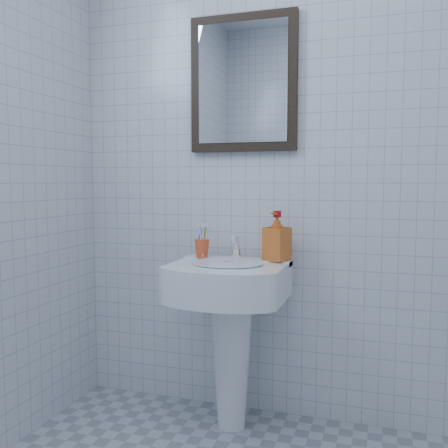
% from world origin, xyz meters
% --- Properties ---
extents(wall_back, '(2.20, 0.02, 2.50)m').
position_xyz_m(wall_back, '(0.00, 1.20, 1.25)').
color(wall_back, silver).
rests_on(wall_back, ground).
extents(washbasin, '(0.49, 0.36, 0.76)m').
position_xyz_m(washbasin, '(-0.28, 0.98, 0.51)').
color(washbasin, white).
rests_on(washbasin, ground).
extents(faucet, '(0.04, 0.10, 0.11)m').
position_xyz_m(faucet, '(-0.28, 1.07, 0.80)').
color(faucet, white).
rests_on(faucet, washbasin).
extents(toothbrush_cup, '(0.08, 0.08, 0.08)m').
position_xyz_m(toothbrush_cup, '(-0.45, 1.07, 0.79)').
color(toothbrush_cup, '#DF4D24').
rests_on(toothbrush_cup, washbasin).
extents(soap_dispenser, '(0.13, 0.13, 0.22)m').
position_xyz_m(soap_dispenser, '(-0.10, 1.09, 0.86)').
color(soap_dispenser, red).
rests_on(soap_dispenser, washbasin).
extents(wall_mirror, '(0.50, 0.04, 0.62)m').
position_xyz_m(wall_mirror, '(-0.28, 1.18, 1.55)').
color(wall_mirror, black).
rests_on(wall_mirror, wall_back).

